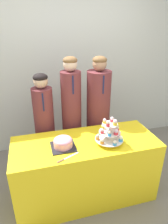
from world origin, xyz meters
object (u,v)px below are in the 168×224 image
student_1 (72,121)px  student_0 (45,130)px  cupcake_stand (110,132)px  student_2 (98,119)px  cake_knife (64,159)px  round_cake (63,142)px

student_1 → student_0: bearing=-180.0°
cupcake_stand → student_2: size_ratio=0.19×
cake_knife → student_2: 0.97m
student_1 → student_2: 0.36m
round_cake → student_2: 0.80m
student_2 → student_1: bearing=-180.0°
cake_knife → cupcake_stand: bearing=-7.8°
cake_knife → student_1: 0.80m
round_cake → cake_knife: bearing=-96.7°
round_cake → cupcake_stand: cupcake_stand is taller
student_0 → student_1: bearing=0.0°
cake_knife → student_2: size_ratio=0.15×
round_cake → cake_knife: size_ratio=1.06×
round_cake → student_0: student_0 is taller
cake_knife → cupcake_stand: 0.56m
student_2 → cupcake_stand: bearing=-97.3°
cupcake_stand → student_0: bearing=136.5°
student_0 → cupcake_stand: bearing=-43.5°
student_0 → student_2: bearing=0.0°
cupcake_stand → student_2: 0.63m
round_cake → student_2: student_2 is taller
student_2 → student_0: bearing=-180.0°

